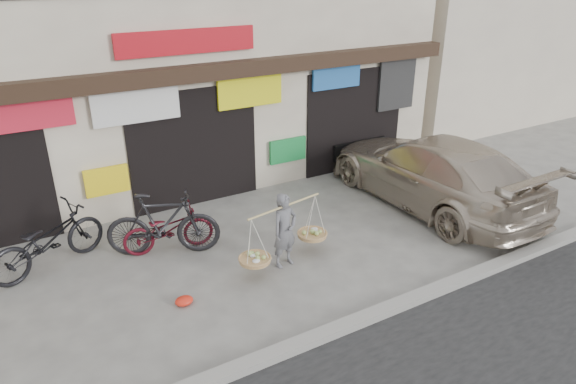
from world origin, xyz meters
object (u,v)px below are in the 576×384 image
street_vendor (285,234)px  bike_0 (48,240)px  suv (431,171)px  bike_1 (163,224)px  bike_2 (168,229)px

street_vendor → bike_0: size_ratio=0.88×
suv → bike_1: bearing=-8.4°
bike_1 → bike_2: bike_1 is taller
street_vendor → bike_2: bearing=125.7°
bike_2 → bike_1: bearing=138.1°
street_vendor → bike_1: 2.36m
bike_2 → suv: bearing=-90.2°
street_vendor → suv: (4.27, 0.66, 0.15)m
bike_2 → suv: (5.96, -0.94, 0.35)m
bike_0 → bike_1: size_ratio=1.02×
bike_2 → street_vendor: bearing=-124.7°
bike_1 → suv: size_ratio=0.38×
street_vendor → suv: size_ratio=0.35×
street_vendor → bike_0: 4.32m
bike_0 → suv: 8.19m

